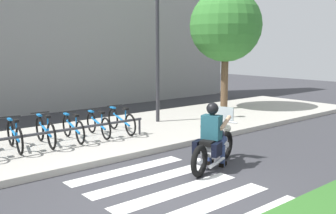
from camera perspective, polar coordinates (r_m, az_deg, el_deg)
The scene contains 16 objects.
ground_plane at distance 6.90m, azimuth -1.61°, elevation -13.37°, with size 48.00×48.00×0.00m, color #38383D.
sidewalk at distance 10.53m, azimuth -16.71°, elevation -5.39°, with size 24.00×4.40×0.15m, color #B7B2A8.
crosswalk_stripe_1 at distance 6.64m, azimuth 6.00°, elevation -14.33°, with size 2.80×0.40×0.01m, color white.
crosswalk_stripe_2 at distance 7.17m, azimuth 1.31°, elevation -12.45°, with size 2.80×0.40×0.01m, color white.
crosswalk_stripe_3 at distance 7.75m, azimuth -2.66°, elevation -10.78°, with size 2.80×0.40×0.01m, color white.
crosswalk_stripe_4 at distance 8.37m, azimuth -6.02°, elevation -9.30°, with size 2.80×0.40×0.01m, color white.
motorcycle at distance 8.48m, azimuth 6.90°, elevation -5.81°, with size 2.07×0.96×1.25m.
rider at distance 8.33m, azimuth 6.72°, elevation -3.47°, with size 0.74×0.68×1.45m.
bicycle_2 at distance 9.89m, azimuth -21.86°, elevation -4.00°, with size 0.48×1.60×0.79m.
bicycle_3 at distance 10.14m, azimuth -17.80°, elevation -3.44°, with size 0.48×1.68×0.81m.
bicycle_4 at distance 10.44m, azimuth -13.95°, elevation -3.05°, with size 0.48×1.61×0.74m.
bicycle_5 at distance 10.78m, azimuth -10.34°, elevation -2.56°, with size 0.48×1.60×0.73m.
bicycle_6 at distance 11.16m, azimuth -6.97°, elevation -2.04°, with size 0.48×1.72×0.76m.
bike_rack at distance 9.62m, azimuth -16.57°, elevation -3.68°, with size 5.13×0.07×0.49m.
street_lamp at distance 12.52m, azimuth -1.58°, elevation 9.20°, with size 0.28×0.28×4.41m.
tree_near_rack at distance 15.39m, azimuth 8.59°, elevation 11.85°, with size 2.82×2.82×4.84m.
Camera 1 is at (-3.95, -5.02, 2.63)m, focal length 40.94 mm.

